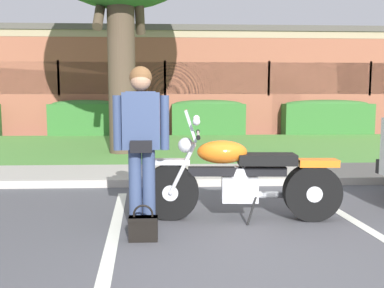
# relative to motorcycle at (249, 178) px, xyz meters

# --- Properties ---
(ground_plane) EXTENTS (140.00, 140.00, 0.00)m
(ground_plane) POSITION_rel_motorcycle_xyz_m (0.03, -1.02, -0.49)
(ground_plane) COLOR #4C4C51
(curb_strip) EXTENTS (60.00, 0.20, 0.12)m
(curb_strip) POSITION_rel_motorcycle_xyz_m (0.03, 1.88, -0.43)
(curb_strip) COLOR #ADA89E
(curb_strip) RESTS_ON ground
(concrete_walk) EXTENTS (60.00, 1.50, 0.08)m
(concrete_walk) POSITION_rel_motorcycle_xyz_m (0.03, 2.73, -0.45)
(concrete_walk) COLOR #ADA89E
(concrete_walk) RESTS_ON ground
(grass_lawn) EXTENTS (60.00, 6.20, 0.06)m
(grass_lawn) POSITION_rel_motorcycle_xyz_m (0.03, 6.58, -0.46)
(grass_lawn) COLOR #518E3D
(grass_lawn) RESTS_ON ground
(stall_stripe_0) EXTENTS (0.39, 4.40, 0.01)m
(stall_stripe_0) POSITION_rel_motorcycle_xyz_m (-1.44, -0.82, -0.49)
(stall_stripe_0) COLOR silver
(stall_stripe_0) RESTS_ON ground
(motorcycle) EXTENTS (2.24, 0.82, 1.26)m
(motorcycle) POSITION_rel_motorcycle_xyz_m (0.00, 0.00, 0.00)
(motorcycle) COLOR black
(motorcycle) RESTS_ON ground
(rider_person) EXTENTS (0.57, 0.31, 1.70)m
(rider_person) POSITION_rel_motorcycle_xyz_m (-1.17, -0.29, 0.50)
(rider_person) COLOR black
(rider_person) RESTS_ON ground
(handbag) EXTENTS (0.28, 0.13, 0.36)m
(handbag) POSITION_rel_motorcycle_xyz_m (-1.14, -0.64, -0.34)
(handbag) COLOR black
(handbag) RESTS_ON ground
(hedge_center_left) EXTENTS (2.40, 0.90, 1.24)m
(hedge_center_left) POSITION_rel_motorcycle_xyz_m (-3.75, 10.05, 0.16)
(hedge_center_left) COLOR #336B2D
(hedge_center_left) RESTS_ON ground
(hedge_center_right) EXTENTS (2.50, 0.90, 1.24)m
(hedge_center_right) POSITION_rel_motorcycle_xyz_m (0.42, 10.05, 0.16)
(hedge_center_right) COLOR #336B2D
(hedge_center_right) RESTS_ON ground
(hedge_right) EXTENTS (3.10, 0.90, 1.24)m
(hedge_right) POSITION_rel_motorcycle_xyz_m (4.59, 10.05, 0.16)
(hedge_right) COLOR #336B2D
(hedge_right) RESTS_ON ground
(brick_building) EXTENTS (21.63, 10.74, 3.81)m
(brick_building) POSITION_rel_motorcycle_xyz_m (-1.06, 15.60, 1.42)
(brick_building) COLOR #93513D
(brick_building) RESTS_ON ground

